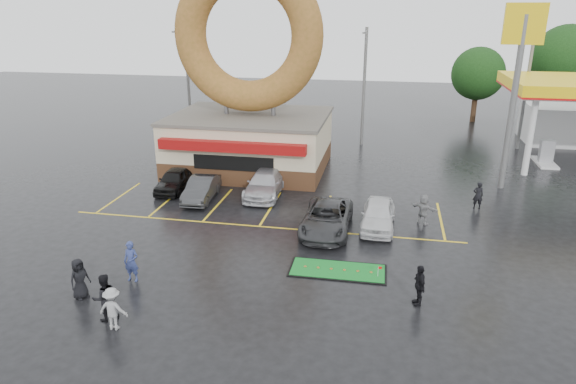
% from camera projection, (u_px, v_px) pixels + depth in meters
% --- Properties ---
extents(ground, '(120.00, 120.00, 0.00)m').
position_uv_depth(ground, '(240.00, 257.00, 22.55)').
color(ground, black).
rests_on(ground, ground).
extents(donut_shop, '(10.20, 8.70, 13.50)m').
position_uv_depth(donut_shop, '(249.00, 103.00, 33.57)').
color(donut_shop, '#472B19').
rests_on(donut_shop, ground).
extents(shell_sign, '(2.20, 0.36, 10.60)m').
position_uv_depth(shell_sign, '(519.00, 64.00, 28.77)').
color(shell_sign, slate).
rests_on(shell_sign, ground).
extents(streetlight_left, '(0.40, 2.21, 9.00)m').
position_uv_depth(streetlight_left, '(188.00, 81.00, 41.15)').
color(streetlight_left, slate).
rests_on(streetlight_left, ground).
extents(streetlight_mid, '(0.40, 2.21, 9.00)m').
position_uv_depth(streetlight_mid, '(364.00, 84.00, 39.52)').
color(streetlight_mid, slate).
rests_on(streetlight_mid, ground).
extents(streetlight_right, '(0.40, 2.21, 9.00)m').
position_uv_depth(streetlight_right, '(527.00, 87.00, 38.26)').
color(streetlight_right, slate).
rests_on(streetlight_right, ground).
extents(tree_far_c, '(6.30, 6.30, 9.00)m').
position_uv_depth(tree_far_c, '(566.00, 59.00, 47.97)').
color(tree_far_c, '#332114').
rests_on(tree_far_c, ground).
extents(tree_far_d, '(4.90, 4.90, 7.00)m').
position_uv_depth(tree_far_d, '(478.00, 74.00, 48.02)').
color(tree_far_d, '#332114').
rests_on(tree_far_d, ground).
extents(car_black, '(1.70, 3.87, 1.30)m').
position_uv_depth(car_black, '(174.00, 180.00, 30.57)').
color(car_black, black).
rests_on(car_black, ground).
extents(car_dgrey, '(1.62, 3.98, 1.28)m').
position_uv_depth(car_dgrey, '(201.00, 189.00, 29.09)').
color(car_dgrey, '#2C2C2E').
rests_on(car_dgrey, ground).
extents(car_silver, '(2.05, 4.77, 1.37)m').
position_uv_depth(car_silver, '(265.00, 184.00, 29.85)').
color(car_silver, '#B3B4B9').
rests_on(car_silver, ground).
extents(car_grey, '(2.28, 4.90, 1.36)m').
position_uv_depth(car_grey, '(327.00, 218.00, 24.94)').
color(car_grey, '#313234').
rests_on(car_grey, ground).
extents(car_white, '(1.71, 4.04, 1.36)m').
position_uv_depth(car_white, '(378.00, 215.00, 25.33)').
color(car_white, silver).
rests_on(car_white, ground).
extents(person_blue, '(0.62, 0.42, 1.68)m').
position_uv_depth(person_blue, '(131.00, 261.00, 20.32)').
color(person_blue, navy).
rests_on(person_blue, ground).
extents(person_blackjkt, '(1.07, 1.06, 1.74)m').
position_uv_depth(person_blackjkt, '(104.00, 297.00, 17.73)').
color(person_blackjkt, black).
rests_on(person_blackjkt, ground).
extents(person_hoodie, '(1.00, 0.59, 1.54)m').
position_uv_depth(person_hoodie, '(113.00, 309.00, 17.24)').
color(person_hoodie, gray).
rests_on(person_hoodie, ground).
extents(person_bystander, '(0.78, 0.92, 1.60)m').
position_uv_depth(person_bystander, '(79.00, 279.00, 19.10)').
color(person_bystander, black).
rests_on(person_bystander, ground).
extents(person_cameraman, '(0.62, 0.99, 1.58)m').
position_uv_depth(person_cameraman, '(419.00, 285.00, 18.69)').
color(person_cameraman, black).
rests_on(person_cameraman, ground).
extents(person_walker_near, '(1.48, 1.12, 1.56)m').
position_uv_depth(person_walker_near, '(423.00, 209.00, 25.75)').
color(person_walker_near, gray).
rests_on(person_walker_near, ground).
extents(person_walker_far, '(0.58, 0.41, 1.52)m').
position_uv_depth(person_walker_far, '(478.00, 195.00, 27.75)').
color(person_walker_far, black).
rests_on(person_walker_far, ground).
extents(dumpster, '(1.93, 1.40, 1.30)m').
position_uv_depth(dumpster, '(180.00, 161.00, 34.35)').
color(dumpster, '#1D491C').
rests_on(dumpster, ground).
extents(putting_green, '(4.04, 1.78, 0.51)m').
position_uv_depth(putting_green, '(338.00, 270.00, 21.32)').
color(putting_green, black).
rests_on(putting_green, ground).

